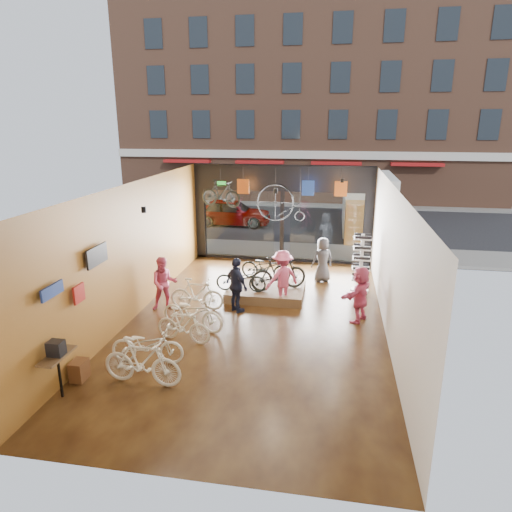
% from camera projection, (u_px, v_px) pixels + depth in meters
% --- Properties ---
extents(ground_plane, '(7.00, 12.00, 0.04)m').
position_uv_depth(ground_plane, '(256.00, 322.00, 12.80)').
color(ground_plane, black).
rests_on(ground_plane, ground).
extents(ceiling, '(7.00, 12.00, 0.04)m').
position_uv_depth(ceiling, '(256.00, 185.00, 11.71)').
color(ceiling, black).
rests_on(ceiling, ground).
extents(wall_left, '(0.04, 12.00, 3.80)m').
position_uv_depth(wall_left, '(133.00, 251.00, 12.83)').
color(wall_left, '#A76C2A').
rests_on(wall_left, ground).
extents(wall_right, '(0.04, 12.00, 3.80)m').
position_uv_depth(wall_right, '(392.00, 263.00, 11.68)').
color(wall_right, beige).
rests_on(wall_right, ground).
extents(wall_back, '(7.00, 0.04, 3.80)m').
position_uv_depth(wall_back, '(186.00, 374.00, 6.57)').
color(wall_back, beige).
rests_on(wall_back, ground).
extents(storefront, '(7.00, 0.26, 3.80)m').
position_uv_depth(storefront, '(282.00, 214.00, 17.93)').
color(storefront, black).
rests_on(storefront, ground).
extents(exit_sign, '(0.35, 0.06, 0.18)m').
position_uv_depth(exit_sign, '(222.00, 184.00, 17.88)').
color(exit_sign, '#198C26').
rests_on(exit_sign, storefront).
extents(street_road, '(30.00, 18.00, 0.02)m').
position_uv_depth(street_road, '(299.00, 216.00, 26.97)').
color(street_road, black).
rests_on(street_road, ground).
extents(sidewalk_near, '(30.00, 2.40, 0.12)m').
position_uv_depth(sidewalk_near, '(285.00, 251.00, 19.58)').
color(sidewalk_near, slate).
rests_on(sidewalk_near, ground).
extents(sidewalk_far, '(30.00, 2.00, 0.12)m').
position_uv_depth(sidewalk_far, '(304.00, 204.00, 30.73)').
color(sidewalk_far, slate).
rests_on(sidewalk_far, ground).
extents(opposite_building, '(26.00, 5.00, 14.00)m').
position_uv_depth(opposite_building, '(310.00, 97.00, 31.12)').
color(opposite_building, brown).
rests_on(opposite_building, ground).
extents(street_car, '(4.22, 1.70, 1.44)m').
position_uv_depth(street_car, '(231.00, 212.00, 24.49)').
color(street_car, gray).
rests_on(street_car, street_road).
extents(box_truck, '(2.40, 7.19, 2.83)m').
position_uv_depth(box_truck, '(369.00, 206.00, 22.19)').
color(box_truck, silver).
rests_on(box_truck, street_road).
extents(floor_bike_1, '(1.79, 0.61, 1.06)m').
position_uv_depth(floor_bike_1, '(142.00, 361.00, 9.62)').
color(floor_bike_1, silver).
rests_on(floor_bike_1, ground_plane).
extents(floor_bike_2, '(1.74, 0.74, 0.89)m').
position_uv_depth(floor_bike_2, '(147.00, 345.00, 10.51)').
color(floor_bike_2, silver).
rests_on(floor_bike_2, ground_plane).
extents(floor_bike_3, '(1.56, 0.72, 0.90)m').
position_uv_depth(floor_bike_3, '(183.00, 325.00, 11.52)').
color(floor_bike_3, silver).
rests_on(floor_bike_3, ground_plane).
extents(floor_bike_4, '(1.93, 1.07, 0.96)m').
position_uv_depth(floor_bike_4, '(193.00, 312.00, 12.21)').
color(floor_bike_4, silver).
rests_on(floor_bike_4, ground_plane).
extents(floor_bike_5, '(1.62, 0.49, 0.97)m').
position_uv_depth(floor_bike_5, '(197.00, 294.00, 13.50)').
color(floor_bike_5, silver).
rests_on(floor_bike_5, ground_plane).
extents(display_platform, '(2.40, 1.80, 0.30)m').
position_uv_depth(display_platform, '(266.00, 292.00, 14.63)').
color(display_platform, '#4C3022').
rests_on(display_platform, ground_plane).
extents(display_bike_left, '(1.58, 0.56, 0.83)m').
position_uv_depth(display_bike_left, '(241.00, 279.00, 14.12)').
color(display_bike_left, black).
rests_on(display_bike_left, display_platform).
extents(display_bike_mid, '(1.85, 1.30, 1.09)m').
position_uv_depth(display_bike_mid, '(279.00, 273.00, 14.22)').
color(display_bike_mid, black).
rests_on(display_bike_mid, display_platform).
extents(display_bike_right, '(1.82, 0.97, 0.91)m').
position_uv_depth(display_bike_right, '(266.00, 267.00, 15.13)').
color(display_bike_right, black).
rests_on(display_bike_right, display_platform).
extents(customer_1, '(0.96, 0.87, 1.61)m').
position_uv_depth(customer_1, '(164.00, 284.00, 13.43)').
color(customer_1, '#CC4C72').
rests_on(customer_1, ground_plane).
extents(customer_2, '(0.97, 0.95, 1.64)m').
position_uv_depth(customer_2, '(237.00, 285.00, 13.24)').
color(customer_2, '#161C33').
rests_on(customer_2, ground_plane).
extents(customer_3, '(1.25, 1.19, 1.70)m').
position_uv_depth(customer_3, '(282.00, 278.00, 13.79)').
color(customer_3, '#CC4C72').
rests_on(customer_3, ground_plane).
extents(customer_4, '(0.90, 0.77, 1.57)m').
position_uv_depth(customer_4, '(322.00, 260.00, 15.81)').
color(customer_4, '#3F3F44').
rests_on(customer_4, ground_plane).
extents(customer_5, '(1.12, 1.53, 1.60)m').
position_uv_depth(customer_5, '(360.00, 294.00, 12.63)').
color(customer_5, '#CC4C72').
rests_on(customer_5, ground_plane).
extents(sunglasses_rack, '(0.69, 0.62, 1.96)m').
position_uv_depth(sunglasses_rack, '(361.00, 264.00, 14.74)').
color(sunglasses_rack, white).
rests_on(sunglasses_rack, ground_plane).
extents(wall_merch, '(0.40, 2.40, 2.60)m').
position_uv_depth(wall_merch, '(72.00, 322.00, 9.67)').
color(wall_merch, navy).
rests_on(wall_merch, wall_left).
extents(penny_farthing, '(1.70, 0.06, 1.36)m').
position_uv_depth(penny_farthing, '(283.00, 204.00, 16.59)').
color(penny_farthing, black).
rests_on(penny_farthing, ceiling).
extents(hung_bike, '(1.64, 0.89, 0.95)m').
position_uv_depth(hung_bike, '(221.00, 193.00, 16.26)').
color(hung_bike, black).
rests_on(hung_bike, ceiling).
extents(jersey_left, '(0.45, 0.03, 0.55)m').
position_uv_depth(jersey_left, '(243.00, 187.00, 17.07)').
color(jersey_left, '#CC5919').
rests_on(jersey_left, ceiling).
extents(jersey_mid, '(0.45, 0.03, 0.55)m').
position_uv_depth(jersey_mid, '(308.00, 188.00, 16.68)').
color(jersey_mid, '#1E3F99').
rests_on(jersey_mid, ceiling).
extents(jersey_right, '(0.45, 0.03, 0.55)m').
position_uv_depth(jersey_right, '(341.00, 189.00, 16.48)').
color(jersey_right, '#CC5919').
rests_on(jersey_right, ceiling).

